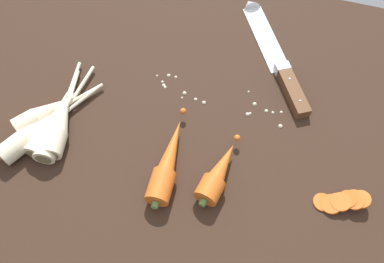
{
  "coord_description": "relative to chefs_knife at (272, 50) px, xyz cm",
  "views": [
    {
      "loc": [
        10.95,
        -36.87,
        61.85
      ],
      "look_at": [
        0.0,
        -2.0,
        1.5
      ],
      "focal_mm": 35.62,
      "sensor_mm": 36.0,
      "label": 1
    }
  ],
  "objects": [
    {
      "name": "mince_crumbs",
      "position": [
        -8.31,
        -15.93,
        -0.29
      ],
      "size": [
        27.48,
        6.87,
        0.85
      ],
      "color": "beige",
      "rests_on": "ground_plane"
    },
    {
      "name": "parsnip_back",
      "position": [
        -37.95,
        -30.13,
        1.33
      ],
      "size": [
        12.37,
        16.31,
        4.0
      ],
      "color": "beige",
      "rests_on": "ground_plane"
    },
    {
      "name": "ground_plane",
      "position": [
        -10.25,
        -23.38,
        -2.65
      ],
      "size": [
        120.0,
        90.0,
        4.0
      ],
      "primitive_type": "cube",
      "color": "#332116"
    },
    {
      "name": "chefs_knife",
      "position": [
        0.0,
        0.0,
        0.0
      ],
      "size": [
        20.65,
        31.55,
        4.18
      ],
      "color": "silver",
      "rests_on": "ground_plane"
    },
    {
      "name": "whole_carrot_second",
      "position": [
        -3.3,
        -32.5,
        1.45
      ],
      "size": [
        6.06,
        14.95,
        4.2
      ],
      "color": "#D6601E",
      "rests_on": "ground_plane"
    },
    {
      "name": "parsnip_front",
      "position": [
        -34.88,
        -31.6,
        1.33
      ],
      "size": [
        6.68,
        23.29,
        4.0
      ],
      "color": "beige",
      "rests_on": "ground_plane"
    },
    {
      "name": "parsnip_mid_left",
      "position": [
        -35.21,
        -31.45,
        1.33
      ],
      "size": [
        4.46,
        22.55,
        4.0
      ],
      "color": "beige",
      "rests_on": "ground_plane"
    },
    {
      "name": "carrot_slice_stack",
      "position": [
        17.83,
        -30.71,
        0.42
      ],
      "size": [
        8.94,
        5.09,
        3.11
      ],
      "color": "#D6601E",
      "rests_on": "ground_plane"
    },
    {
      "name": "whole_carrot",
      "position": [
        -12.28,
        -33.1,
        1.45
      ],
      "size": [
        5.26,
        20.3,
        4.2
      ],
      "color": "#D6601E",
      "rests_on": "ground_plane"
    },
    {
      "name": "parsnip_outer",
      "position": [
        -37.67,
        -34.32,
        1.33
      ],
      "size": [
        11.59,
        21.33,
        4.0
      ],
      "color": "beige",
      "rests_on": "ground_plane"
    },
    {
      "name": "parsnip_mid_right",
      "position": [
        -34.13,
        -31.57,
        1.33
      ],
      "size": [
        6.75,
        20.15,
        4.0
      ],
      "color": "beige",
      "rests_on": "ground_plane"
    }
  ]
}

